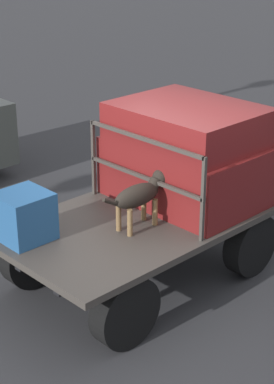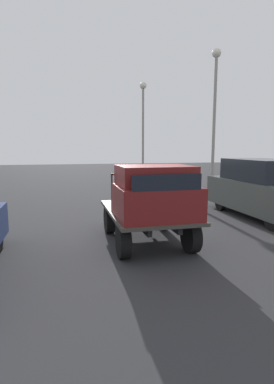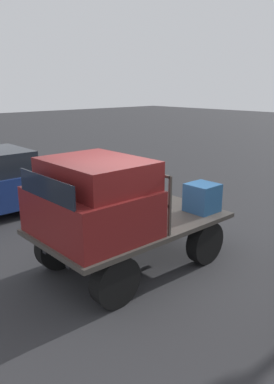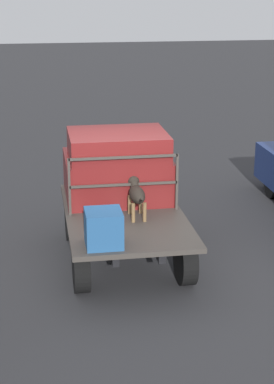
% 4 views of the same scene
% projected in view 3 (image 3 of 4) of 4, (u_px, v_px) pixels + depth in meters
% --- Properties ---
extents(ground_plane, '(80.00, 80.00, 0.00)m').
position_uv_depth(ground_plane, '(132.00, 264.00, 6.85)').
color(ground_plane, '#2D2D30').
extents(flatbed_truck, '(3.40, 1.95, 0.85)m').
position_uv_depth(flatbed_truck, '(132.00, 234.00, 6.68)').
color(flatbed_truck, black).
rests_on(flatbed_truck, ground).
extents(truck_cab, '(1.57, 1.83, 1.20)m').
position_uv_depth(truck_cab, '(93.00, 199.00, 5.92)').
color(truck_cab, maroon).
rests_on(truck_cab, flatbed_truck).
extents(truck_headboard, '(0.04, 1.83, 0.97)m').
position_uv_depth(truck_headboard, '(132.00, 186.00, 6.43)').
color(truck_headboard, '#3D3833').
rests_on(truck_headboard, flatbed_truck).
extents(dog, '(1.02, 0.24, 0.64)m').
position_uv_depth(dog, '(134.00, 195.00, 6.75)').
color(dog, brown).
rests_on(dog, flatbed_truck).
extents(cargo_crate, '(0.53, 0.53, 0.53)m').
position_uv_depth(cargo_crate, '(202.00, 198.00, 7.06)').
color(cargo_crate, '#235184').
rests_on(cargo_crate, flatbed_truck).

